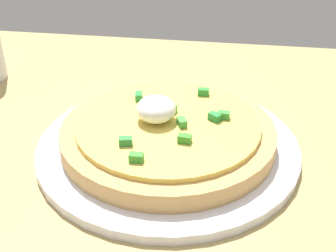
# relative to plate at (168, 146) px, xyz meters

# --- Properties ---
(dining_table) EXTENTS (1.15, 0.85, 0.03)m
(dining_table) POSITION_rel_plate_xyz_m (0.08, 0.09, -0.02)
(dining_table) COLOR tan
(dining_table) RESTS_ON ground
(plate) EXTENTS (0.28, 0.28, 0.01)m
(plate) POSITION_rel_plate_xyz_m (0.00, 0.00, 0.00)
(plate) COLOR white
(plate) RESTS_ON dining_table
(pizza) EXTENTS (0.23, 0.23, 0.05)m
(pizza) POSITION_rel_plate_xyz_m (0.00, -0.00, 0.02)
(pizza) COLOR tan
(pizza) RESTS_ON plate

